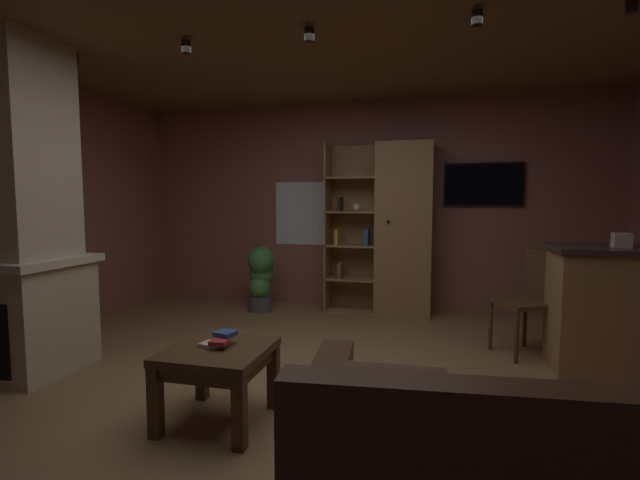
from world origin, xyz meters
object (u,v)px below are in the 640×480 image
(tissue_box, at_px, (622,240))
(coffee_table, at_px, (218,362))
(table_book_1, at_px, (219,343))
(dining_chair, at_px, (530,295))
(wall_mounted_tv, at_px, (483,184))
(stone_fireplace, at_px, (12,225))
(table_book_2, at_px, (225,333))
(bookshelf_cabinet, at_px, (397,230))
(table_book_0, at_px, (212,345))
(potted_floor_plant, at_px, (261,276))

(tissue_box, height_order, coffee_table, tissue_box)
(table_book_1, relative_size, dining_chair, 0.11)
(wall_mounted_tv, bearing_deg, table_book_1, -118.60)
(stone_fireplace, xyz_separation_m, table_book_2, (1.96, -0.32, -0.62))
(bookshelf_cabinet, bearing_deg, dining_chair, -42.20)
(stone_fireplace, bearing_deg, tissue_box, 13.15)
(tissue_box, distance_m, coffee_table, 3.09)
(stone_fireplace, relative_size, dining_chair, 2.79)
(stone_fireplace, xyz_separation_m, bookshelf_cabinet, (2.75, 2.58, -0.16))
(stone_fireplace, height_order, bookshelf_cabinet, stone_fireplace)
(wall_mounted_tv, bearing_deg, bookshelf_cabinet, -167.74)
(table_book_2, xyz_separation_m, dining_chair, (2.06, 1.75, -0.01))
(dining_chair, relative_size, wall_mounted_tv, 1.04)
(bookshelf_cabinet, relative_size, table_book_0, 16.35)
(bookshelf_cabinet, bearing_deg, stone_fireplace, -136.79)
(bookshelf_cabinet, bearing_deg, potted_floor_plant, -170.19)
(table_book_0, height_order, table_book_1, table_book_1)
(dining_chair, distance_m, potted_floor_plant, 3.01)
(coffee_table, distance_m, table_book_2, 0.18)
(bookshelf_cabinet, distance_m, dining_chair, 1.78)
(bookshelf_cabinet, relative_size, table_book_1, 19.24)
(dining_chair, height_order, potted_floor_plant, dining_chair)
(tissue_box, relative_size, table_book_2, 1.02)
(stone_fireplace, bearing_deg, table_book_1, -12.00)
(bookshelf_cabinet, distance_m, table_book_2, 3.04)
(bookshelf_cabinet, xyz_separation_m, table_book_1, (-0.78, -3.00, -0.49))
(bookshelf_cabinet, bearing_deg, tissue_box, -39.60)
(stone_fireplace, relative_size, potted_floor_plant, 3.22)
(coffee_table, bearing_deg, bookshelf_cabinet, 74.85)
(table_book_0, distance_m, potted_floor_plant, 2.80)
(tissue_box, height_order, table_book_0, tissue_box)
(stone_fireplace, height_order, wall_mounted_tv, stone_fireplace)
(table_book_2, bearing_deg, bookshelf_cabinet, 74.83)
(coffee_table, height_order, table_book_0, table_book_0)
(coffee_table, relative_size, potted_floor_plant, 0.77)
(stone_fireplace, distance_m, tissue_box, 4.70)
(tissue_box, height_order, table_book_2, tissue_box)
(tissue_box, xyz_separation_m, table_book_2, (-2.62, -1.39, -0.52))
(bookshelf_cabinet, xyz_separation_m, coffee_table, (-0.80, -2.97, -0.63))
(table_book_2, bearing_deg, tissue_box, 28.01)
(coffee_table, xyz_separation_m, table_book_0, (-0.04, 0.00, 0.11))
(bookshelf_cabinet, bearing_deg, wall_mounted_tv, 12.26)
(table_book_1, bearing_deg, wall_mounted_tv, 61.40)
(coffee_table, distance_m, dining_chair, 2.77)
(stone_fireplace, height_order, table_book_0, stone_fireplace)
(dining_chair, bearing_deg, table_book_2, -139.57)
(tissue_box, relative_size, table_book_0, 0.97)
(table_book_0, bearing_deg, table_book_1, -24.30)
(bookshelf_cabinet, height_order, tissue_box, bookshelf_cabinet)
(bookshelf_cabinet, distance_m, potted_floor_plant, 1.72)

